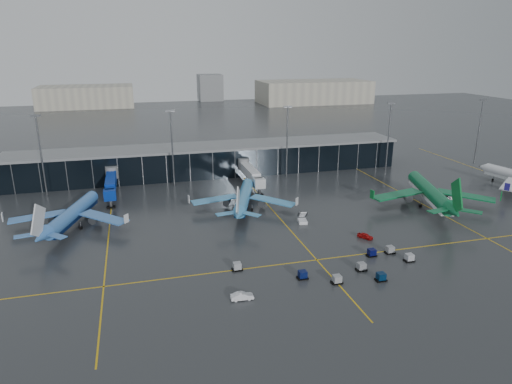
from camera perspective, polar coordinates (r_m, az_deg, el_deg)
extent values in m
plane|color=#282B2D|center=(112.71, -0.06, -5.81)|extent=(600.00, 600.00, 0.00)
cube|color=black|center=(168.79, -5.56, 3.94)|extent=(140.00, 16.00, 10.00)
cube|color=slate|center=(167.61, -5.61, 5.70)|extent=(142.00, 17.00, 0.80)
cylinder|color=#595B60|center=(158.56, -17.59, 2.35)|extent=(4.00, 4.00, 4.00)
cube|color=navy|center=(145.78, -17.72, 0.70)|extent=(3.00, 24.00, 3.00)
cylinder|color=#595B60|center=(139.55, -17.69, -1.39)|extent=(1.00, 1.00, 2.60)
cylinder|color=#595B60|center=(162.59, -1.57, 3.56)|extent=(4.00, 4.00, 4.00)
cube|color=silver|center=(150.14, -0.35, 2.04)|extent=(3.00, 24.00, 3.00)
cylinder|color=#595B60|center=(144.10, 0.41, 0.08)|extent=(1.00, 1.00, 2.60)
cylinder|color=#595B60|center=(155.81, -25.24, 3.99)|extent=(0.50, 0.50, 25.00)
cube|color=#595B60|center=(153.66, -25.86, 8.58)|extent=(3.00, 0.40, 0.60)
cylinder|color=#595B60|center=(153.71, -10.41, 5.23)|extent=(0.50, 0.50, 25.00)
cube|color=#595B60|center=(151.53, -10.68, 9.93)|extent=(3.00, 0.40, 0.60)
cylinder|color=#595B60|center=(161.79, 3.90, 6.11)|extent=(0.50, 0.50, 25.00)
cube|color=#595B60|center=(159.71, 4.00, 10.57)|extent=(3.00, 0.40, 0.60)
cylinder|color=#595B60|center=(178.67, 16.21, 6.56)|extent=(0.50, 0.50, 25.00)
cube|color=#595B60|center=(176.80, 16.57, 10.59)|extent=(3.00, 0.40, 0.60)
cylinder|color=#595B60|center=(202.17, 26.05, 6.70)|extent=(0.50, 0.50, 25.00)
cube|color=#595B60|center=(200.51, 26.54, 10.25)|extent=(3.00, 0.40, 0.60)
cube|color=#B2AD99|center=(390.24, 7.20, 12.33)|extent=(90.00, 42.00, 18.00)
cube|color=#B2AD99|center=(382.99, -20.43, 11.13)|extent=(70.00, 38.00, 16.00)
cube|color=#B2AD99|center=(406.73, -5.77, 12.88)|extent=(20.00, 20.00, 22.00)
cube|color=gold|center=(128.21, -17.81, -3.71)|extent=(0.30, 120.00, 0.02)
cube|color=gold|center=(133.15, 1.85, -2.03)|extent=(0.30, 120.00, 0.02)
cube|color=gold|center=(151.89, 18.32, -0.43)|extent=(0.30, 120.00, 0.02)
cube|color=gold|center=(102.82, 7.60, -8.40)|extent=(220.00, 0.30, 0.02)
cube|color=black|center=(99.95, 13.01, -9.43)|extent=(2.20, 1.50, 0.36)
cube|color=gray|center=(99.61, 13.04, -9.03)|extent=(1.60, 1.50, 1.50)
cube|color=black|center=(106.81, 14.23, -7.68)|extent=(2.20, 1.50, 0.36)
cube|color=#040739|center=(106.48, 14.27, -7.31)|extent=(1.60, 1.50, 1.50)
cube|color=black|center=(109.32, 16.38, -7.26)|extent=(2.20, 1.50, 0.36)
cube|color=gray|center=(109.00, 16.42, -6.90)|extent=(1.60, 1.50, 1.50)
cube|color=black|center=(106.75, 18.59, -8.11)|extent=(2.20, 1.50, 0.36)
cube|color=#9C9EA4|center=(106.43, 18.63, -7.74)|extent=(1.60, 1.50, 1.50)
cube|color=black|center=(94.77, 5.83, -10.62)|extent=(2.20, 1.50, 0.36)
cube|color=#040E3C|center=(94.41, 5.84, -10.21)|extent=(1.60, 1.50, 1.50)
cube|color=black|center=(94.03, 10.05, -11.06)|extent=(2.20, 1.50, 0.36)
cube|color=gray|center=(93.67, 10.08, -10.65)|extent=(1.60, 1.50, 1.50)
cube|color=black|center=(97.62, -2.37, -9.64)|extent=(2.20, 1.50, 0.36)
cube|color=#95989D|center=(97.27, -2.37, -9.24)|extent=(1.60, 1.50, 1.50)
cube|color=black|center=(96.88, 15.32, -10.54)|extent=(2.20, 1.50, 0.36)
cube|color=#041B38|center=(96.52, 15.36, -10.14)|extent=(1.60, 1.50, 1.50)
cube|color=white|center=(122.90, 5.83, -3.65)|extent=(2.72, 3.53, 0.80)
cube|color=white|center=(122.22, 5.85, -2.82)|extent=(2.06, 3.07, 2.29)
imported|color=#AA0D0D|center=(115.59, 13.49, -5.36)|extent=(3.55, 4.09, 1.33)
imported|color=white|center=(87.09, -1.74, -12.88)|extent=(4.37, 1.70, 1.42)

